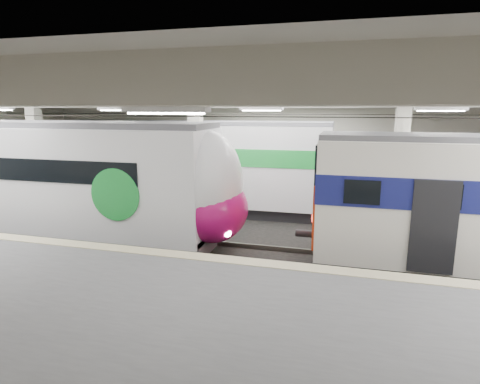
% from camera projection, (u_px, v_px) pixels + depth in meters
% --- Properties ---
extents(station_hall, '(36.00, 24.00, 5.75)m').
position_uv_depth(station_hall, '(233.00, 170.00, 11.49)').
color(station_hall, black).
rests_on(station_hall, ground).
extents(modern_emu, '(13.93, 2.88, 4.49)m').
position_uv_depth(modern_emu, '(82.00, 183.00, 15.00)').
color(modern_emu, white).
rests_on(modern_emu, ground).
extents(far_train, '(13.70, 3.02, 4.37)m').
position_uv_depth(far_train, '(190.00, 164.00, 19.65)').
color(far_train, white).
rests_on(far_train, ground).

